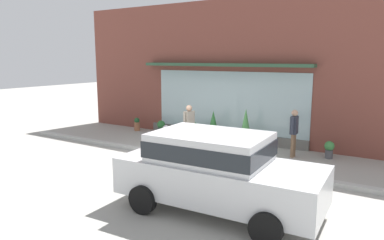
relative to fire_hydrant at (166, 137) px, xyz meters
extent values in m
plane|color=#9E9B93|center=(1.09, -0.70, -0.40)|extent=(60.00, 60.00, 0.00)
cube|color=#B2B2AD|center=(1.09, -0.90, -0.34)|extent=(14.00, 0.24, 0.12)
cube|color=brown|center=(1.09, 2.50, 2.30)|extent=(14.00, 0.36, 5.40)
cube|color=#9EB7BC|center=(1.28, 2.30, 1.03)|extent=(6.40, 0.03, 2.52)
cube|color=#2D5138|center=(1.09, 2.15, 2.54)|extent=(7.00, 0.56, 0.12)
cube|color=#605E59|center=(1.09, 2.28, -0.22)|extent=(6.80, 0.20, 0.36)
cylinder|color=#B2B2B7|center=(0.00, 0.00, -0.37)|extent=(0.37, 0.37, 0.06)
cylinder|color=#B2B2B7|center=(0.00, 0.00, -0.06)|extent=(0.25, 0.25, 0.56)
sphere|color=#B2B2B7|center=(0.00, 0.00, 0.29)|extent=(0.26, 0.26, 0.26)
cylinder|color=#B2B2B7|center=(-0.16, 0.00, -0.03)|extent=(0.10, 0.09, 0.09)
cylinder|color=#B2B2B7|center=(0.16, 0.00, -0.03)|extent=(0.10, 0.09, 0.09)
cylinder|color=#B2B2B7|center=(0.00, -0.16, -0.03)|extent=(0.09, 0.10, 0.09)
cylinder|color=#333847|center=(0.83, 0.12, -0.01)|extent=(0.12, 0.12, 0.79)
cylinder|color=#333847|center=(0.88, 0.28, -0.01)|extent=(0.12, 0.12, 0.79)
cube|color=#9E9384|center=(0.85, 0.20, 0.68)|extent=(0.29, 0.37, 0.59)
sphere|color=tan|center=(0.85, 0.20, 1.08)|extent=(0.21, 0.21, 0.21)
cylinder|color=#9E9384|center=(0.79, 0.00, 0.69)|extent=(0.08, 0.08, 0.56)
cylinder|color=#9E9384|center=(0.92, 0.40, 0.69)|extent=(0.08, 0.08, 0.56)
cube|color=black|center=(0.74, -0.07, 0.43)|extent=(0.17, 0.26, 0.28)
cylinder|color=brown|center=(4.23, 1.15, -0.02)|extent=(0.12, 0.12, 0.77)
cylinder|color=brown|center=(4.23, 1.31, -0.02)|extent=(0.12, 0.12, 0.77)
cube|color=#333847|center=(4.23, 1.23, 0.66)|extent=(0.21, 0.33, 0.58)
sphere|color=tan|center=(4.23, 1.23, 1.06)|extent=(0.21, 0.21, 0.21)
cylinder|color=#333847|center=(4.24, 1.02, 0.67)|extent=(0.08, 0.08, 0.55)
cylinder|color=#333847|center=(4.23, 1.44, 0.67)|extent=(0.08, 0.08, 0.55)
cube|color=silver|center=(4.16, -3.78, 0.29)|extent=(4.34, 1.98, 0.78)
cube|color=silver|center=(3.95, -3.79, 0.95)|extent=(2.42, 1.74, 0.62)
cube|color=#1E2328|center=(3.95, -3.79, 0.95)|extent=(2.46, 1.76, 0.34)
cylinder|color=black|center=(5.43, -2.81, -0.10)|extent=(0.62, 0.21, 0.61)
cylinder|color=black|center=(5.52, -4.63, -0.10)|extent=(0.62, 0.21, 0.61)
cylinder|color=black|center=(2.80, -2.94, -0.10)|extent=(0.62, 0.21, 0.61)
cylinder|color=black|center=(2.89, -4.75, -0.10)|extent=(0.62, 0.21, 0.61)
cylinder|color=#9E6042|center=(1.01, 1.67, -0.24)|extent=(0.47, 0.47, 0.33)
cone|color=#2D6B33|center=(1.01, 1.67, 0.37)|extent=(0.42, 0.42, 0.89)
cylinder|color=#33473D|center=(-1.57, 1.78, -0.25)|extent=(0.27, 0.27, 0.30)
sphere|color=#2D6B33|center=(-1.57, 1.78, 0.01)|extent=(0.34, 0.34, 0.34)
sphere|color=#DB4C7A|center=(-1.49, 1.71, 0.08)|extent=(0.06, 0.06, 0.06)
sphere|color=orange|center=(-1.63, 1.87, 0.09)|extent=(0.10, 0.10, 0.10)
sphere|color=#E5C64C|center=(-1.54, 1.68, 0.09)|extent=(0.07, 0.07, 0.07)
cylinder|color=#4C4C51|center=(5.27, 1.68, -0.26)|extent=(0.24, 0.24, 0.28)
sphere|color=#3D8442|center=(5.27, 1.68, 0.01)|extent=(0.31, 0.31, 0.31)
cylinder|color=#4C4C51|center=(0.13, 1.64, -0.21)|extent=(0.30, 0.30, 0.38)
sphere|color=#2D6B33|center=(0.13, 1.64, 0.13)|extent=(0.36, 0.36, 0.36)
cylinder|color=#9E6042|center=(2.38, 1.60, -0.21)|extent=(0.44, 0.44, 0.39)
cone|color=#4C934C|center=(2.38, 1.60, 0.51)|extent=(0.39, 0.39, 1.03)
cylinder|color=#9E6042|center=(-2.94, 1.81, -0.21)|extent=(0.25, 0.25, 0.38)
sphere|color=#23562D|center=(-2.94, 1.81, 0.06)|extent=(0.24, 0.24, 0.24)
sphere|color=#E5C64C|center=(-2.87, 1.83, 0.11)|extent=(0.05, 0.05, 0.05)
camera|label=1|loc=(7.52, -10.17, 2.80)|focal=33.61mm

